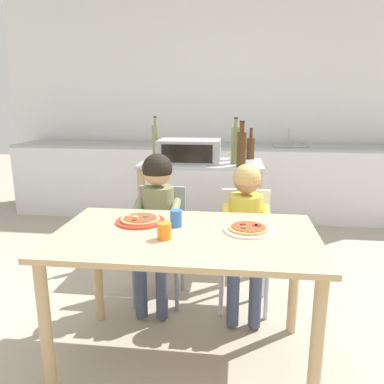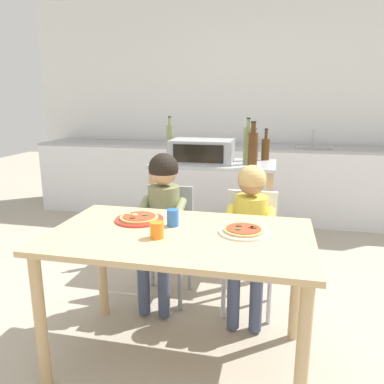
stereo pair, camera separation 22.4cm
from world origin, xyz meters
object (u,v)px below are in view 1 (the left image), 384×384
object	(u,v)px
child_in_yellow_shirt	(246,222)
drinking_cup_blue	(176,218)
kitchen_island_cart	(201,197)
bottle_tall_green_wine	(235,145)
drinking_cup_orange	(164,231)
bottle_slim_sauce	(241,148)
pizza_plate_red_rimmed	(140,220)
pizza_plate_white	(248,229)
bottle_dark_olive_oil	(156,141)
child_in_olive_shirt	(157,210)
dining_chair_right	(245,240)
dining_chair_left	(161,235)
bottle_brown_beer	(239,146)
dining_table	(185,252)
bottle_clear_vinegar	(251,147)
toaster_oven	(189,151)

from	to	relation	value
child_in_yellow_shirt	drinking_cup_blue	bearing A→B (deg)	-130.87
kitchen_island_cart	bottle_tall_green_wine	distance (m)	0.55
drinking_cup_orange	drinking_cup_blue	world-z (taller)	drinking_cup_blue
bottle_slim_sauce	drinking_cup_blue	bearing A→B (deg)	-108.79
pizza_plate_red_rimmed	pizza_plate_white	size ratio (longest dim) A/B	1.07
bottle_tall_green_wine	bottle_dark_olive_oil	bearing A→B (deg)	166.79
bottle_tall_green_wine	child_in_olive_shirt	distance (m)	0.95
pizza_plate_red_rimmed	child_in_olive_shirt	bearing A→B (deg)	89.97
pizza_plate_red_rimmed	bottle_tall_green_wine	bearing A→B (deg)	65.38
bottle_dark_olive_oil	drinking_cup_blue	distance (m)	1.44
kitchen_island_cart	dining_chair_right	world-z (taller)	kitchen_island_cart
dining_chair_left	bottle_brown_beer	bearing A→B (deg)	55.66
bottle_dark_olive_oil	child_in_yellow_shirt	size ratio (longest dim) A/B	0.37
dining_chair_left	pizza_plate_red_rimmed	bearing A→B (deg)	-90.02
pizza_plate_white	bottle_tall_green_wine	bearing A→B (deg)	94.04
dining_chair_right	drinking_cup_blue	distance (m)	0.77
pizza_plate_red_rimmed	drinking_cup_orange	size ratio (longest dim) A/B	3.31
bottle_tall_green_wine	dining_chair_left	xyz separation A→B (m)	(-0.52, -0.58, -0.59)
dining_table	child_in_olive_shirt	xyz separation A→B (m)	(-0.28, 0.60, 0.05)
dining_table	dining_chair_left	xyz separation A→B (m)	(-0.28, 0.71, -0.17)
bottle_tall_green_wine	pizza_plate_red_rimmed	size ratio (longest dim) A/B	1.36
bottle_clear_vinegar	dining_chair_right	size ratio (longest dim) A/B	0.34
pizza_plate_white	drinking_cup_orange	xyz separation A→B (m)	(-0.42, -0.16, 0.03)
bottle_dark_olive_oil	child_in_yellow_shirt	distance (m)	1.27
pizza_plate_white	drinking_cup_blue	distance (m)	0.40
bottle_clear_vinegar	child_in_olive_shirt	distance (m)	1.21
pizza_plate_white	bottle_dark_olive_oil	bearing A→B (deg)	119.70
bottle_dark_olive_oil	bottle_slim_sauce	xyz separation A→B (m)	(0.75, -0.31, -0.01)
bottle_clear_vinegar	dining_chair_left	bearing A→B (deg)	-127.50
bottle_tall_green_wine	bottle_brown_beer	bearing A→B (deg)	81.29
kitchen_island_cart	child_in_olive_shirt	size ratio (longest dim) A/B	0.97
pizza_plate_red_rimmed	drinking_cup_blue	size ratio (longest dim) A/B	2.97
child_in_yellow_shirt	pizza_plate_red_rimmed	world-z (taller)	child_in_yellow_shirt
pizza_plate_red_rimmed	dining_chair_left	bearing A→B (deg)	89.98
child_in_olive_shirt	child_in_yellow_shirt	xyz separation A→B (m)	(0.61, -0.04, -0.05)
child_in_olive_shirt	drinking_cup_orange	distance (m)	0.72
child_in_yellow_shirt	bottle_clear_vinegar	bearing A→B (deg)	87.24
dining_table	pizza_plate_white	size ratio (longest dim) A/B	5.32
bottle_brown_beer	dining_chair_right	xyz separation A→B (m)	(0.05, -0.85, -0.55)
kitchen_island_cart	dining_chair_right	distance (m)	0.77
bottle_brown_beer	child_in_olive_shirt	distance (m)	1.13
dining_chair_left	drinking_cup_blue	bearing A→B (deg)	-70.47
bottle_dark_olive_oil	pizza_plate_white	xyz separation A→B (m)	(0.79, -1.39, -0.30)
toaster_oven	dining_table	world-z (taller)	toaster_oven
toaster_oven	bottle_slim_sauce	world-z (taller)	bottle_slim_sauce
dining_table	pizza_plate_red_rimmed	xyz separation A→B (m)	(-0.28, 0.16, 0.12)
pizza_plate_white	pizza_plate_red_rimmed	bearing A→B (deg)	172.19
kitchen_island_cart	bottle_clear_vinegar	xyz separation A→B (m)	(0.42, 0.22, 0.41)
pizza_plate_white	bottle_slim_sauce	bearing A→B (deg)	91.93
bottle_brown_beer	bottle_slim_sauce	size ratio (longest dim) A/B	0.77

